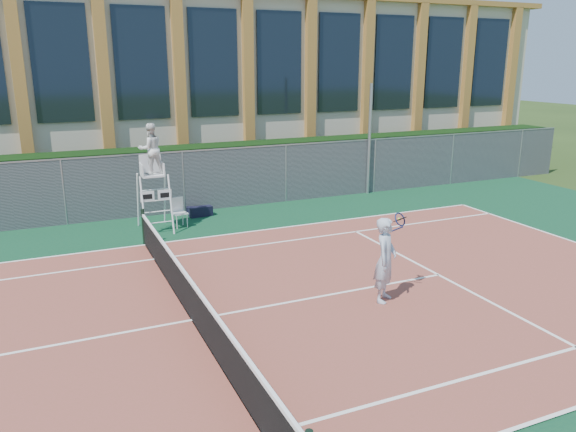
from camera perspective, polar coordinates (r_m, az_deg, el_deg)
name	(u,v)px	position (r m, az deg, el deg)	size (l,w,h in m)	color
ground	(192,321)	(12.18, -9.68, -10.50)	(120.00, 120.00, 0.00)	#233814
apron	(181,303)	(13.07, -10.79, -8.68)	(36.00, 20.00, 0.01)	#0D3B25
tennis_court	(192,320)	(12.17, -9.69, -10.42)	(23.77, 10.97, 0.02)	brown
tennis_net	(191,298)	(11.96, -9.80, -8.19)	(0.10, 11.30, 1.10)	black
fence	(126,187)	(20.09, -16.12, 2.80)	(40.00, 0.06, 2.20)	#595E60
hedge	(121,181)	(21.25, -16.59, 3.44)	(40.00, 1.40, 2.20)	black
building	(92,86)	(28.77, -19.26, 12.34)	(45.00, 10.60, 8.22)	#BDB29C
steel_pole	(369,140)	(23.09, 8.27, 7.67)	(0.12, 0.12, 4.46)	#9EA0A5
umpire_chair	(151,152)	(18.21, -13.77, 6.33)	(0.97, 1.49, 3.48)	white
plastic_chair	(178,210)	(18.78, -11.10, 0.64)	(0.52, 0.52, 0.97)	silver
sports_bag_near	(201,211)	(19.98, -8.86, 0.46)	(0.81, 0.32, 0.35)	black
sports_bag_far	(194,210)	(20.53, -9.54, 0.64)	(0.52, 0.23, 0.21)	black
tennis_player	(385,260)	(12.75, 9.87, -4.39)	(1.13, 0.88, 1.94)	#AFBCD2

